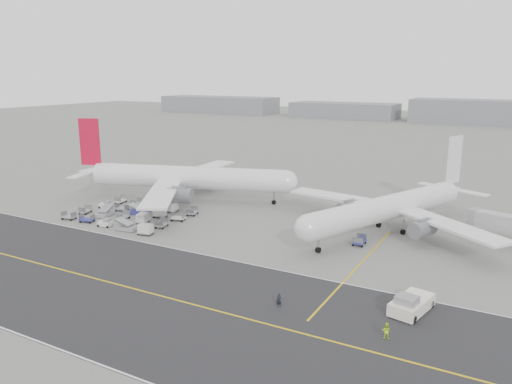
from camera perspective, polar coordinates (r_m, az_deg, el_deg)
The scene contains 10 objects.
ground at distance 88.46m, azimuth -8.43°, elevation -6.00°, with size 700.00×700.00×0.00m, color gray.
taxiway at distance 72.68m, azimuth -13.88°, elevation -10.66°, with size 220.00×59.00×0.03m.
horizon_buildings at distance 328.15m, azimuth 25.14°, elevation 7.03°, with size 520.00×28.00×28.00m, color gray, non-canonical shape.
airliner_a at distance 118.37m, azimuth -8.33°, elevation 1.68°, with size 52.84×51.77×18.78m.
airliner_b at distance 97.02m, azimuth 15.20°, elevation -1.65°, with size 44.31×45.31×16.51m.
pushback_tug at distance 66.73m, azimuth 17.30°, elevation -12.13°, with size 4.75×9.33×2.63m.
gse_cluster at distance 107.24m, azimuth -14.06°, elevation -2.80°, with size 28.57×22.60×2.13m, color #98979D, non-canonical shape.
stray_dolly at distance 89.37m, azimuth 11.72°, elevation -5.94°, with size 1.78×2.90×1.78m, color silver, non-canonical shape.
ground_crew_a at distance 65.15m, azimuth 2.65°, elevation -12.27°, with size 0.69×0.45×1.89m, color black.
ground_crew_b at distance 60.07m, azimuth 14.65°, elevation -15.08°, with size 0.92×0.71×1.88m, color #C3F41C.
Camera 1 is at (50.97, -66.18, 29.14)m, focal length 35.00 mm.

